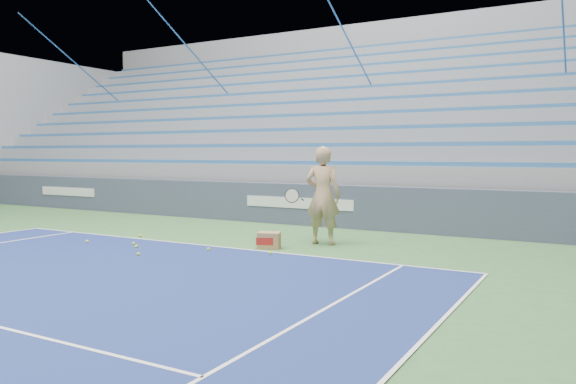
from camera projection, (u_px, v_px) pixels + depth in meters
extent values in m
cube|color=white|center=(209.00, 246.00, 11.57)|extent=(10.97, 0.05, 0.00)
cube|color=#3C445B|center=(301.00, 204.00, 15.01)|extent=(30.00, 0.30, 1.10)
cube|color=white|center=(68.00, 192.00, 19.27)|extent=(2.60, 0.02, 0.28)
cube|color=white|center=(298.00, 203.00, 14.87)|extent=(3.20, 0.02, 0.28)
cube|color=gray|center=(364.00, 194.00, 18.97)|extent=(30.00, 8.50, 1.10)
cube|color=gray|center=(364.00, 170.00, 18.91)|extent=(30.00, 8.50, 0.50)
cube|color=#2A5E9A|center=(312.00, 163.00, 15.52)|extent=(29.60, 0.42, 0.11)
cube|color=gray|center=(369.00, 155.00, 19.25)|extent=(30.00, 7.65, 0.50)
cube|color=#2A5E9A|center=(325.00, 145.00, 16.23)|extent=(29.60, 0.42, 0.11)
cube|color=gray|center=(373.00, 141.00, 19.58)|extent=(30.00, 6.80, 0.50)
cube|color=#2A5E9A|center=(338.00, 129.00, 16.93)|extent=(29.60, 0.42, 0.11)
cube|color=gray|center=(378.00, 127.00, 19.92)|extent=(30.00, 5.95, 0.50)
cube|color=#2A5E9A|center=(349.00, 114.00, 17.64)|extent=(29.60, 0.42, 0.11)
cube|color=gray|center=(382.00, 113.00, 20.25)|extent=(30.00, 5.10, 0.50)
cube|color=#2A5E9A|center=(359.00, 100.00, 18.34)|extent=(29.60, 0.42, 0.11)
cube|color=gray|center=(386.00, 100.00, 20.59)|extent=(30.00, 4.25, 0.50)
cube|color=#2A5E9A|center=(369.00, 87.00, 19.05)|extent=(29.60, 0.42, 0.11)
cube|color=gray|center=(390.00, 88.00, 20.92)|extent=(30.00, 3.40, 0.50)
cube|color=#2A5E9A|center=(378.00, 75.00, 19.75)|extent=(29.60, 0.42, 0.11)
cube|color=gray|center=(394.00, 76.00, 21.26)|extent=(30.00, 2.55, 0.50)
cube|color=#2A5E9A|center=(386.00, 64.00, 20.45)|extent=(29.60, 0.42, 0.11)
cube|color=gray|center=(398.00, 64.00, 21.59)|extent=(30.00, 1.70, 0.50)
cube|color=#2A5E9A|center=(394.00, 54.00, 21.16)|extent=(29.60, 0.42, 0.11)
cube|color=gray|center=(401.00, 52.00, 21.93)|extent=(30.00, 0.85, 0.50)
cube|color=#2A5E9A|center=(401.00, 44.00, 21.86)|extent=(29.60, 0.42, 0.11)
cube|color=gray|center=(61.00, 129.00, 26.21)|extent=(0.30, 8.80, 6.10)
cube|color=gray|center=(406.00, 110.00, 22.71)|extent=(31.00, 0.40, 7.30)
cylinder|color=#2F61A4|center=(108.00, 92.00, 24.56)|extent=(0.05, 8.53, 5.04)
cylinder|color=#2F61A4|center=(219.00, 83.00, 21.62)|extent=(0.05, 8.53, 5.04)
cylinder|color=#2F61A4|center=(365.00, 73.00, 18.69)|extent=(0.05, 8.53, 5.04)
cylinder|color=#2F61A4|center=(565.00, 58.00, 15.75)|extent=(0.05, 8.53, 5.04)
imported|color=tan|center=(323.00, 196.00, 11.77)|extent=(0.81, 0.59, 2.07)
cylinder|color=black|center=(303.00, 200.00, 11.73)|extent=(0.12, 0.27, 0.08)
cylinder|color=beige|center=(292.00, 196.00, 11.53)|extent=(0.29, 0.16, 0.28)
torus|color=black|center=(292.00, 196.00, 11.53)|extent=(0.31, 0.18, 0.30)
cube|color=#9B754B|center=(269.00, 240.00, 11.32)|extent=(0.53, 0.46, 0.33)
cube|color=#B21E19|center=(265.00, 241.00, 11.17)|extent=(0.33, 0.14, 0.15)
sphere|color=#BEE42E|center=(270.00, 253.00, 10.61)|extent=(0.07, 0.07, 0.07)
sphere|color=#BEE42E|center=(208.00, 249.00, 11.04)|extent=(0.07, 0.07, 0.07)
sphere|color=#BEE42E|center=(140.00, 236.00, 12.83)|extent=(0.07, 0.07, 0.07)
sphere|color=#BEE42E|center=(87.00, 241.00, 12.00)|extent=(0.07, 0.07, 0.07)
sphere|color=#BEE42E|center=(138.00, 254.00, 10.49)|extent=(0.07, 0.07, 0.07)
sphere|color=#BEE42E|center=(134.00, 244.00, 11.72)|extent=(0.07, 0.07, 0.07)
sphere|color=#BEE42E|center=(136.00, 246.00, 11.36)|extent=(0.07, 0.07, 0.07)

